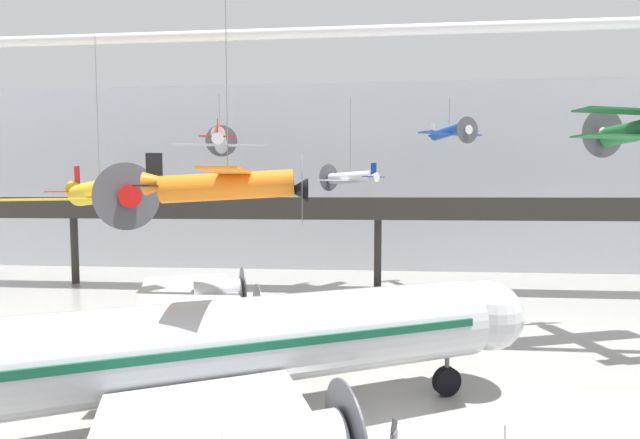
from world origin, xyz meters
The scene contains 10 objects.
hangar_back_wall centered at (0.00, 36.37, 10.85)m, with size 140.00×3.00×21.71m.
mezzanine_walkway centered at (0.00, 24.49, 7.09)m, with size 110.00×3.20×8.71m.
ceiling_truss_beam centered at (0.00, 9.94, 18.28)m, with size 120.00×0.60×0.60m.
airliner_silver_main centered at (-8.81, -0.52, 3.44)m, with size 29.53×34.71×9.77m.
suspended_plane_silver_racer centered at (-14.33, 22.90, 13.76)m, with size 8.59×7.18×5.35m.
suspended_plane_orange_highwing centered at (-7.48, 2.48, 9.46)m, with size 6.89×8.42×10.09m.
suspended_plane_white_twin centered at (-2.62, 24.85, 10.51)m, with size 6.17×6.44×8.62m.
suspended_plane_blue_trainer centered at (6.65, 26.59, 14.88)m, with size 6.41×5.70×4.47m.
suspended_plane_yellow_lowwing centered at (-16.75, 8.35, 9.15)m, with size 8.14×8.71×10.64m.
info_sign_pedestal centered at (-0.78, -0.26, 0.46)m, with size 0.33×0.73×1.24m.
Camera 1 is at (-2.21, -15.02, 9.14)m, focal length 24.00 mm.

